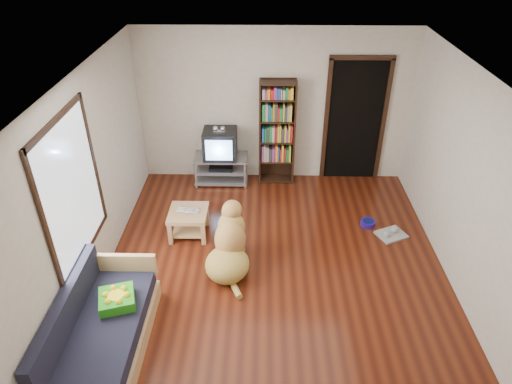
{
  "coord_description": "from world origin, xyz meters",
  "views": [
    {
      "loc": [
        -0.17,
        -4.64,
        4.1
      ],
      "look_at": [
        -0.26,
        0.48,
        0.9
      ],
      "focal_mm": 32.0,
      "sensor_mm": 36.0,
      "label": 1
    }
  ],
  "objects_px": {
    "sofa": "(101,334)",
    "laptop": "(188,212)",
    "bookshelf": "(277,128)",
    "grey_rag": "(391,235)",
    "dog": "(229,247)",
    "green_cushion": "(117,299)",
    "tv_stand": "(221,168)",
    "crt_tv": "(220,143)",
    "dog_bowl": "(368,223)",
    "coffee_table": "(189,218)"
  },
  "relations": [
    {
      "from": "bookshelf",
      "to": "laptop",
      "type": "bearing_deg",
      "value": -128.29
    },
    {
      "from": "grey_rag",
      "to": "tv_stand",
      "type": "xyz_separation_m",
      "value": [
        -2.62,
        1.5,
        0.25
      ]
    },
    {
      "from": "dog_bowl",
      "to": "coffee_table",
      "type": "xyz_separation_m",
      "value": [
        -2.67,
        -0.27,
        0.24
      ]
    },
    {
      "from": "crt_tv",
      "to": "sofa",
      "type": "distance_m",
      "value": 3.81
    },
    {
      "from": "dog_bowl",
      "to": "laptop",
      "type": "bearing_deg",
      "value": -173.67
    },
    {
      "from": "dog_bowl",
      "to": "crt_tv",
      "type": "bearing_deg",
      "value": 151.23
    },
    {
      "from": "dog_bowl",
      "to": "crt_tv",
      "type": "height_order",
      "value": "crt_tv"
    },
    {
      "from": "grey_rag",
      "to": "dog",
      "type": "distance_m",
      "value": 2.46
    },
    {
      "from": "green_cushion",
      "to": "bookshelf",
      "type": "height_order",
      "value": "bookshelf"
    },
    {
      "from": "crt_tv",
      "to": "sofa",
      "type": "xyz_separation_m",
      "value": [
        -0.97,
        -3.65,
        -0.48
      ]
    },
    {
      "from": "green_cushion",
      "to": "laptop",
      "type": "relative_size",
      "value": 1.17
    },
    {
      "from": "coffee_table",
      "to": "dog",
      "type": "height_order",
      "value": "dog"
    },
    {
      "from": "green_cushion",
      "to": "bookshelf",
      "type": "bearing_deg",
      "value": 45.12
    },
    {
      "from": "sofa",
      "to": "laptop",
      "type": "bearing_deg",
      "value": 73.24
    },
    {
      "from": "dog_bowl",
      "to": "grey_rag",
      "type": "bearing_deg",
      "value": -39.81
    },
    {
      "from": "laptop",
      "to": "grey_rag",
      "type": "relative_size",
      "value": 0.79
    },
    {
      "from": "tv_stand",
      "to": "bookshelf",
      "type": "relative_size",
      "value": 0.5
    },
    {
      "from": "coffee_table",
      "to": "dog",
      "type": "relative_size",
      "value": 0.49
    },
    {
      "from": "green_cushion",
      "to": "laptop",
      "type": "bearing_deg",
      "value": 57.09
    },
    {
      "from": "laptop",
      "to": "tv_stand",
      "type": "height_order",
      "value": "tv_stand"
    },
    {
      "from": "green_cushion",
      "to": "dog_bowl",
      "type": "xyz_separation_m",
      "value": [
        3.17,
        2.08,
        -0.44
      ]
    },
    {
      "from": "tv_stand",
      "to": "dog",
      "type": "distance_m",
      "value": 2.26
    },
    {
      "from": "laptop",
      "to": "green_cushion",
      "type": "bearing_deg",
      "value": -97.09
    },
    {
      "from": "grey_rag",
      "to": "crt_tv",
      "type": "xyz_separation_m",
      "value": [
        -2.62,
        1.53,
        0.73
      ]
    },
    {
      "from": "tv_stand",
      "to": "bookshelf",
      "type": "xyz_separation_m",
      "value": [
        0.95,
        0.09,
        0.73
      ]
    },
    {
      "from": "laptop",
      "to": "grey_rag",
      "type": "distance_m",
      "value": 3.0
    },
    {
      "from": "crt_tv",
      "to": "bookshelf",
      "type": "bearing_deg",
      "value": 4.32
    },
    {
      "from": "crt_tv",
      "to": "dog",
      "type": "xyz_separation_m",
      "value": [
        0.3,
        -2.26,
        -0.41
      ]
    },
    {
      "from": "dog_bowl",
      "to": "green_cushion",
      "type": "bearing_deg",
      "value": -146.71
    },
    {
      "from": "green_cushion",
      "to": "crt_tv",
      "type": "bearing_deg",
      "value": 58.61
    },
    {
      "from": "laptop",
      "to": "sofa",
      "type": "height_order",
      "value": "sofa"
    },
    {
      "from": "green_cushion",
      "to": "crt_tv",
      "type": "xyz_separation_m",
      "value": [
        0.85,
        3.36,
        0.26
      ]
    },
    {
      "from": "sofa",
      "to": "grey_rag",
      "type": "bearing_deg",
      "value": 30.61
    },
    {
      "from": "laptop",
      "to": "dog",
      "type": "distance_m",
      "value": 0.94
    },
    {
      "from": "green_cushion",
      "to": "grey_rag",
      "type": "xyz_separation_m",
      "value": [
        3.47,
        1.83,
        -0.47
      ]
    },
    {
      "from": "laptop",
      "to": "grey_rag",
      "type": "bearing_deg",
      "value": 9.52
    },
    {
      "from": "bookshelf",
      "to": "dog",
      "type": "height_order",
      "value": "bookshelf"
    },
    {
      "from": "green_cushion",
      "to": "bookshelf",
      "type": "xyz_separation_m",
      "value": [
        1.8,
        3.43,
        0.52
      ]
    },
    {
      "from": "bookshelf",
      "to": "sofa",
      "type": "bearing_deg",
      "value": -117.32
    },
    {
      "from": "coffee_table",
      "to": "bookshelf",
      "type": "bearing_deg",
      "value": 51.19
    },
    {
      "from": "dog",
      "to": "dog_bowl",
      "type": "bearing_deg",
      "value": 25.87
    },
    {
      "from": "green_cushion",
      "to": "dog",
      "type": "bearing_deg",
      "value": 26.64
    },
    {
      "from": "bookshelf",
      "to": "coffee_table",
      "type": "height_order",
      "value": "bookshelf"
    },
    {
      "from": "tv_stand",
      "to": "crt_tv",
      "type": "relative_size",
      "value": 1.55
    },
    {
      "from": "dog_bowl",
      "to": "tv_stand",
      "type": "height_order",
      "value": "tv_stand"
    },
    {
      "from": "crt_tv",
      "to": "dog",
      "type": "bearing_deg",
      "value": -82.53
    },
    {
      "from": "grey_rag",
      "to": "sofa",
      "type": "bearing_deg",
      "value": -149.39
    },
    {
      "from": "bookshelf",
      "to": "green_cushion",
      "type": "bearing_deg",
      "value": -117.69
    },
    {
      "from": "grey_rag",
      "to": "bookshelf",
      "type": "relative_size",
      "value": 0.22
    },
    {
      "from": "tv_stand",
      "to": "crt_tv",
      "type": "bearing_deg",
      "value": 90.0
    }
  ]
}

